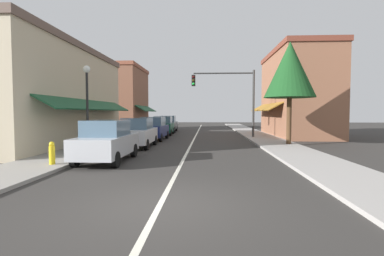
{
  "coord_description": "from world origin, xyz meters",
  "views": [
    {
      "loc": [
        1.07,
        -6.4,
        2.07
      ],
      "look_at": [
        0.06,
        12.43,
        1.09
      ],
      "focal_mm": 27.2,
      "sensor_mm": 36.0,
      "label": 1
    }
  ],
  "objects_px": {
    "parked_car_distant_left": "(168,124)",
    "street_lamp_left_near": "(87,94)",
    "parked_car_third_left": "(154,129)",
    "parked_car_nearest_left": "(107,141)",
    "tree_right_near": "(290,70)",
    "parked_car_far_left": "(163,126)",
    "traffic_signal_mast_arm": "(232,92)",
    "parked_car_second_left": "(138,133)",
    "fire_hydrant": "(52,153)"
  },
  "relations": [
    {
      "from": "parked_car_distant_left",
      "to": "street_lamp_left_near",
      "type": "bearing_deg",
      "value": -97.14
    },
    {
      "from": "parked_car_third_left",
      "to": "street_lamp_left_near",
      "type": "height_order",
      "value": "street_lamp_left_near"
    },
    {
      "from": "parked_car_nearest_left",
      "to": "tree_right_near",
      "type": "height_order",
      "value": "tree_right_near"
    },
    {
      "from": "parked_car_distant_left",
      "to": "tree_right_near",
      "type": "height_order",
      "value": "tree_right_near"
    },
    {
      "from": "parked_car_far_left",
      "to": "traffic_signal_mast_arm",
      "type": "relative_size",
      "value": 0.75
    },
    {
      "from": "street_lamp_left_near",
      "to": "parked_car_second_left",
      "type": "bearing_deg",
      "value": 57.84
    },
    {
      "from": "parked_car_third_left",
      "to": "tree_right_near",
      "type": "height_order",
      "value": "tree_right_near"
    },
    {
      "from": "parked_car_second_left",
      "to": "traffic_signal_mast_arm",
      "type": "bearing_deg",
      "value": 46.89
    },
    {
      "from": "parked_car_nearest_left",
      "to": "street_lamp_left_near",
      "type": "height_order",
      "value": "street_lamp_left_near"
    },
    {
      "from": "parked_car_third_left",
      "to": "fire_hydrant",
      "type": "bearing_deg",
      "value": -97.52
    },
    {
      "from": "parked_car_distant_left",
      "to": "fire_hydrant",
      "type": "height_order",
      "value": "parked_car_distant_left"
    },
    {
      "from": "tree_right_near",
      "to": "fire_hydrant",
      "type": "bearing_deg",
      "value": -144.44
    },
    {
      "from": "parked_car_second_left",
      "to": "street_lamp_left_near",
      "type": "height_order",
      "value": "street_lamp_left_near"
    },
    {
      "from": "parked_car_far_left",
      "to": "parked_car_distant_left",
      "type": "distance_m",
      "value": 4.32
    },
    {
      "from": "parked_car_far_left",
      "to": "parked_car_nearest_left",
      "type": "bearing_deg",
      "value": -91.97
    },
    {
      "from": "traffic_signal_mast_arm",
      "to": "street_lamp_left_near",
      "type": "bearing_deg",
      "value": -129.76
    },
    {
      "from": "parked_car_distant_left",
      "to": "street_lamp_left_near",
      "type": "distance_m",
      "value": 17.39
    },
    {
      "from": "parked_car_third_left",
      "to": "parked_car_distant_left",
      "type": "distance_m",
      "value": 9.53
    },
    {
      "from": "parked_car_third_left",
      "to": "parked_car_far_left",
      "type": "bearing_deg",
      "value": 92.06
    },
    {
      "from": "parked_car_distant_left",
      "to": "tree_right_near",
      "type": "bearing_deg",
      "value": -55.36
    },
    {
      "from": "parked_car_far_left",
      "to": "traffic_signal_mast_arm",
      "type": "height_order",
      "value": "traffic_signal_mast_arm"
    },
    {
      "from": "traffic_signal_mast_arm",
      "to": "fire_hydrant",
      "type": "bearing_deg",
      "value": -120.65
    },
    {
      "from": "parked_car_far_left",
      "to": "fire_hydrant",
      "type": "xyz_separation_m",
      "value": [
        -1.74,
        -16.5,
        -0.33
      ]
    },
    {
      "from": "parked_car_nearest_left",
      "to": "street_lamp_left_near",
      "type": "distance_m",
      "value": 3.59
    },
    {
      "from": "parked_car_third_left",
      "to": "parked_car_far_left",
      "type": "relative_size",
      "value": 1.0
    },
    {
      "from": "parked_car_far_left",
      "to": "parked_car_distant_left",
      "type": "height_order",
      "value": "same"
    },
    {
      "from": "parked_car_second_left",
      "to": "tree_right_near",
      "type": "xyz_separation_m",
      "value": [
        9.3,
        1.3,
        3.87
      ]
    },
    {
      "from": "parked_car_nearest_left",
      "to": "parked_car_third_left",
      "type": "bearing_deg",
      "value": 89.23
    },
    {
      "from": "parked_car_second_left",
      "to": "fire_hydrant",
      "type": "bearing_deg",
      "value": -105.0
    },
    {
      "from": "parked_car_third_left",
      "to": "street_lamp_left_near",
      "type": "distance_m",
      "value": 8.16
    },
    {
      "from": "parked_car_nearest_left",
      "to": "parked_car_second_left",
      "type": "height_order",
      "value": "same"
    },
    {
      "from": "parked_car_third_left",
      "to": "traffic_signal_mast_arm",
      "type": "relative_size",
      "value": 0.75
    },
    {
      "from": "parked_car_nearest_left",
      "to": "parked_car_far_left",
      "type": "bearing_deg",
      "value": 89.71
    },
    {
      "from": "parked_car_third_left",
      "to": "traffic_signal_mast_arm",
      "type": "distance_m",
      "value": 7.0
    },
    {
      "from": "tree_right_near",
      "to": "fire_hydrant",
      "type": "height_order",
      "value": "tree_right_near"
    },
    {
      "from": "street_lamp_left_near",
      "to": "parked_car_third_left",
      "type": "bearing_deg",
      "value": 75.84
    },
    {
      "from": "parked_car_second_left",
      "to": "fire_hydrant",
      "type": "height_order",
      "value": "parked_car_second_left"
    },
    {
      "from": "street_lamp_left_near",
      "to": "tree_right_near",
      "type": "bearing_deg",
      "value": 20.75
    },
    {
      "from": "parked_car_distant_left",
      "to": "parked_car_nearest_left",
      "type": "bearing_deg",
      "value": -91.22
    },
    {
      "from": "parked_car_third_left",
      "to": "parked_car_far_left",
      "type": "distance_m",
      "value": 5.21
    },
    {
      "from": "parked_car_second_left",
      "to": "parked_car_third_left",
      "type": "xyz_separation_m",
      "value": [
        0.09,
        4.71,
        0.0
      ]
    },
    {
      "from": "parked_car_second_left",
      "to": "parked_car_distant_left",
      "type": "distance_m",
      "value": 14.24
    },
    {
      "from": "parked_car_nearest_left",
      "to": "street_lamp_left_near",
      "type": "bearing_deg",
      "value": 128.23
    },
    {
      "from": "parked_car_far_left",
      "to": "tree_right_near",
      "type": "height_order",
      "value": "tree_right_near"
    },
    {
      "from": "parked_car_second_left",
      "to": "parked_car_far_left",
      "type": "relative_size",
      "value": 0.99
    },
    {
      "from": "parked_car_third_left",
      "to": "parked_car_far_left",
      "type": "xyz_separation_m",
      "value": [
        -0.05,
        5.21,
        0.0
      ]
    },
    {
      "from": "parked_car_second_left",
      "to": "tree_right_near",
      "type": "relative_size",
      "value": 0.63
    },
    {
      "from": "parked_car_far_left",
      "to": "tree_right_near",
      "type": "bearing_deg",
      "value": -44.56
    },
    {
      "from": "parked_car_nearest_left",
      "to": "parked_car_far_left",
      "type": "distance_m",
      "value": 15.11
    },
    {
      "from": "street_lamp_left_near",
      "to": "fire_hydrant",
      "type": "distance_m",
      "value": 4.41
    }
  ]
}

